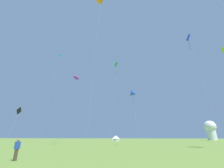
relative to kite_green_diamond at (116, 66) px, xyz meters
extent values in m
cube|color=green|center=(0.03, 0.03, 0.60)|extent=(1.74, 2.02, 2.57)
cylinder|color=#207C31|center=(0.03, 0.03, -2.12)|extent=(0.08, 0.08, 4.14)
cylinder|color=#B2B2B7|center=(-1.02, -0.98, -14.00)|extent=(2.12, 2.03, 29.20)
cube|color=black|center=(-20.15, -22.49, -20.82)|extent=(0.49, 1.93, 1.91)
cylinder|color=#B2B2B7|center=(-20.06, -23.57, -24.71)|extent=(0.20, 2.18, 7.78)
cone|color=blue|center=(7.02, -19.55, -17.10)|extent=(1.83, 1.74, 1.71)
cylinder|color=#183599|center=(7.02, -19.55, -18.64)|extent=(0.05, 0.05, 2.32)
cylinder|color=#B2B2B7|center=(7.31, -20.28, -22.85)|extent=(0.60, 1.48, 11.50)
cylinder|color=#B2B2B7|center=(-0.96, -25.47, -10.48)|extent=(1.53, 1.30, 36.23)
cube|color=#1EB7CC|center=(-24.03, -1.57, 6.10)|extent=(0.52, 1.89, 1.85)
cylinder|color=teal|center=(-24.03, -1.57, 4.48)|extent=(0.06, 0.06, 2.29)
cylinder|color=#B2B2B7|center=(-25.22, -2.75, -11.25)|extent=(2.41, 2.38, 34.70)
ellipsoid|color=purple|center=(-17.55, 2.48, -3.01)|extent=(2.03, 4.22, 1.48)
cylinder|color=#B2B2B7|center=(-18.79, 1.27, -15.81)|extent=(2.50, 2.43, 25.59)
cube|color=blue|center=(19.62, -23.57, -6.10)|extent=(0.59, 1.97, 1.92)
cylinder|color=#183599|center=(19.62, -23.57, -7.91)|extent=(0.06, 0.06, 2.61)
cylinder|color=#B2B2B7|center=(20.67, -24.24, -17.35)|extent=(2.12, 1.36, 22.50)
cylinder|color=#473828|center=(-2.14, -42.44, -28.15)|extent=(0.28, 0.28, 0.90)
cube|color=#2D51AD|center=(-2.14, -42.44, -27.40)|extent=(0.38, 0.26, 0.60)
sphere|color=#9E7051|center=(-2.14, -42.44, -26.98)|extent=(0.22, 0.22, 0.22)
cylinder|color=#2D51AD|center=(-2.38, -42.44, -27.40)|extent=(0.09, 0.09, 0.55)
cylinder|color=#2D51AD|center=(-1.90, -42.44, -27.40)|extent=(0.09, 0.09, 0.55)
cube|color=white|center=(-3.54, 20.46, -28.04)|extent=(3.01, 3.01, 1.13)
cone|color=white|center=(-3.54, 20.46, -26.81)|extent=(3.76, 3.76, 1.31)
cylinder|color=white|center=(47.61, 45.98, -25.60)|extent=(4.80, 4.80, 6.00)
sphere|color=white|center=(47.61, 45.98, -21.00)|extent=(6.40, 6.40, 6.40)
camera|label=1|loc=(8.25, -54.86, -26.72)|focal=24.79mm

